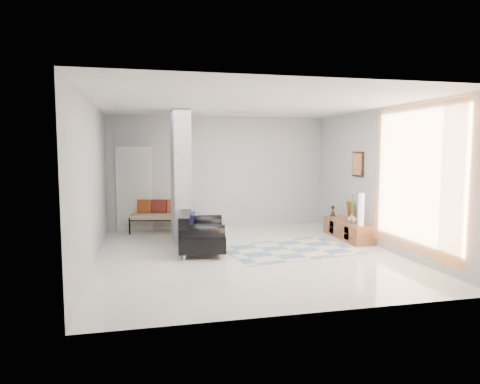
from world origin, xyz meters
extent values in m
plane|color=silver|center=(0.00, 0.00, 0.00)|extent=(6.00, 6.00, 0.00)
plane|color=white|center=(0.00, 0.00, 2.80)|extent=(6.00, 6.00, 0.00)
plane|color=#ACAEB1|center=(0.00, 3.00, 1.40)|extent=(6.00, 0.00, 6.00)
plane|color=#ACAEB1|center=(0.00, -3.00, 1.40)|extent=(6.00, 0.00, 6.00)
plane|color=#ACAEB1|center=(-2.75, 0.00, 1.40)|extent=(0.00, 6.00, 6.00)
plane|color=#ACAEB1|center=(2.75, 0.00, 1.40)|extent=(0.00, 6.00, 6.00)
cube|color=#A7ACAE|center=(-1.10, 1.60, 1.40)|extent=(0.35, 1.20, 2.80)
cube|color=white|center=(-2.10, 2.96, 1.02)|extent=(0.85, 0.06, 2.04)
plane|color=#FF9743|center=(2.67, -1.15, 1.45)|extent=(0.00, 2.55, 2.55)
cube|color=#341C0E|center=(2.72, 0.90, 1.65)|extent=(0.04, 0.45, 0.55)
cube|color=brown|center=(2.52, 0.90, 0.20)|extent=(0.45, 1.64, 0.40)
cube|color=#341C0E|center=(2.30, 0.54, 0.20)|extent=(0.02, 0.22, 0.28)
cube|color=#341C0E|center=(2.30, 1.26, 0.20)|extent=(0.02, 0.22, 0.28)
cube|color=#C58539|center=(2.70, 1.13, 0.60)|extent=(0.09, 0.32, 0.40)
cube|color=silver|center=(2.42, 0.54, 0.46)|extent=(0.04, 0.10, 0.12)
cylinder|color=silver|center=(-1.20, -0.10, 0.05)|extent=(0.05, 0.05, 0.10)
cylinder|color=silver|center=(-1.04, 1.07, 0.05)|extent=(0.05, 0.05, 0.10)
cylinder|color=silver|center=(-0.56, -0.18, 0.05)|extent=(0.05, 0.05, 0.10)
cylinder|color=silver|center=(-0.40, 0.98, 0.05)|extent=(0.05, 0.05, 0.10)
cube|color=black|center=(-0.80, 0.44, 0.25)|extent=(1.03, 1.52, 0.30)
cube|color=black|center=(-1.12, 0.48, 0.58)|extent=(0.39, 1.43, 0.36)
cylinder|color=black|center=(-0.88, -0.14, 0.48)|extent=(0.84, 0.39, 0.28)
cylinder|color=black|center=(-0.72, 1.02, 0.48)|extent=(0.84, 0.39, 0.28)
cube|color=black|center=(-1.00, 0.47, 0.60)|extent=(0.21, 0.53, 0.31)
cylinder|color=black|center=(-2.22, 2.45, 0.20)|extent=(0.04, 0.04, 0.40)
cylinder|color=black|center=(-0.71, 2.14, 0.20)|extent=(0.04, 0.04, 0.40)
cylinder|color=black|center=(-2.09, 3.06, 0.20)|extent=(0.04, 0.04, 0.40)
cylinder|color=black|center=(-0.58, 2.75, 0.20)|extent=(0.04, 0.04, 0.40)
cube|color=beige|center=(-1.40, 2.60, 0.38)|extent=(1.66, 0.95, 0.12)
cube|color=brown|center=(-1.86, 2.85, 0.60)|extent=(0.37, 0.23, 0.33)
cube|color=maroon|center=(-1.50, 2.77, 0.60)|extent=(0.37, 0.23, 0.33)
cube|color=brown|center=(-1.15, 2.70, 0.60)|extent=(0.37, 0.23, 0.33)
cube|color=beige|center=(0.90, 0.17, 0.01)|extent=(2.71, 2.03, 0.01)
cylinder|color=white|center=(2.50, 0.30, 0.74)|extent=(0.12, 0.12, 0.67)
imported|color=silver|center=(2.47, 0.64, 0.50)|extent=(0.21, 0.21, 0.20)
camera|label=1|loc=(-1.92, -7.67, 1.97)|focal=32.00mm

